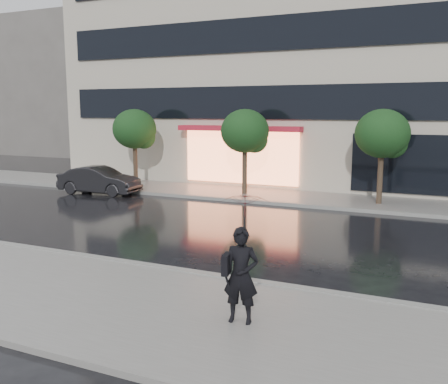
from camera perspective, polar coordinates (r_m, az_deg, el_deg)
The scene contains 12 objects.
ground at distance 13.03m, azimuth -2.09°, elevation -8.24°, with size 120.00×120.00×0.00m, color black.
sidewalk_near at distance 10.38m, azimuth -10.35°, elevation -12.73°, with size 60.00×4.50×0.12m, color slate.
sidewalk_far at distance 22.40m, azimuth 9.72°, elevation -0.75°, with size 60.00×3.50×0.12m, color slate.
curb_near at distance 12.17m, azimuth -4.23°, elevation -9.20°, with size 60.00×0.25×0.14m, color gray.
curb_far at distance 20.74m, azimuth 8.48°, elevation -1.50°, with size 60.00×0.25×0.14m, color gray.
office_building at distance 30.03m, azimuth 14.22°, elevation 18.78°, with size 30.00×12.76×18.00m.
bg_building_left at distance 50.08m, azimuth -17.98°, elevation 11.26°, with size 14.00×10.00×12.00m, color #59544F.
tree_far_west at distance 25.66m, azimuth -10.05°, elevation 6.94°, with size 2.20×2.20×3.99m.
tree_mid_west at distance 22.80m, azimuth 2.57°, elevation 6.79°, with size 2.20×2.20×3.99m.
tree_mid_east at distance 21.30m, azimuth 17.80°, elevation 6.17°, with size 2.20×2.20×3.99m.
parked_car at distance 24.34m, azimuth -14.06°, elevation 1.31°, with size 1.38×3.95×1.30m, color black.
pedestrian_with_umbrella at distance 8.90m, azimuth 2.17°, elevation -5.80°, with size 1.00×1.01×2.37m.
Camera 1 is at (5.58, -11.10, 3.93)m, focal length 40.00 mm.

